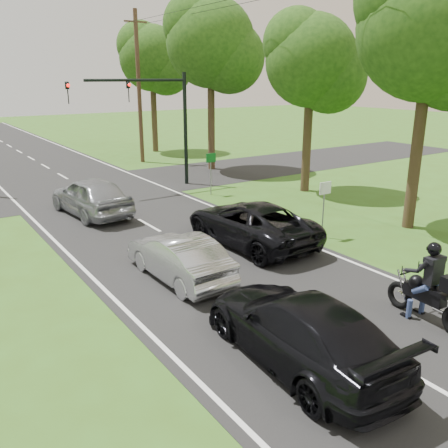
{
  "coord_description": "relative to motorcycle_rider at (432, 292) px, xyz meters",
  "views": [
    {
      "loc": [
        -7.76,
        -8.84,
        5.75
      ],
      "look_at": [
        0.27,
        3.0,
        1.3
      ],
      "focal_mm": 38.0,
      "sensor_mm": 36.0,
      "label": 1
    }
  ],
  "objects": [
    {
      "name": "sign_white",
      "position": [
        2.51,
        6.06,
        0.78
      ],
      "size": [
        0.55,
        0.07,
        2.12
      ],
      "color": "slate",
      "rests_on": "ground"
    },
    {
      "name": "utility_pole_far",
      "position": [
        4.01,
        25.08,
        4.27
      ],
      "size": [
        1.6,
        0.28,
        10.0
      ],
      "color": "#513424",
      "rests_on": "ground"
    },
    {
      "name": "traffic_signal",
      "position": [
        1.15,
        17.08,
        3.32
      ],
      "size": [
        6.38,
        0.44,
        6.0
      ],
      "color": "black",
      "rests_on": "ground"
    },
    {
      "name": "motorcycle_rider",
      "position": [
        0.0,
        0.0,
        0.0
      ],
      "size": [
        0.68,
        2.42,
        2.08
      ],
      "rotation": [
        0.0,
        0.0,
        -0.07
      ],
      "color": "black",
      "rests_on": "ground"
    },
    {
      "name": "tree_row_c",
      "position": [
        7.56,
        11.88,
        5.42
      ],
      "size": [
        4.8,
        4.65,
        8.76
      ],
      "color": "#332316",
      "rests_on": "ground"
    },
    {
      "name": "sign_green",
      "position": [
        2.71,
        14.06,
        0.78
      ],
      "size": [
        0.55,
        0.07,
        2.12
      ],
      "color": "slate",
      "rests_on": "ground"
    },
    {
      "name": "dark_car_behind",
      "position": [
        -3.74,
        0.58,
        -0.06
      ],
      "size": [
        2.43,
        5.25,
        1.49
      ],
      "primitive_type": "imported",
      "rotation": [
        0.0,
        0.0,
        3.07
      ],
      "color": "black",
      "rests_on": "road"
    },
    {
      "name": "tree_row_e",
      "position": [
        7.29,
        28.86,
        6.01
      ],
      "size": [
        5.28,
        5.12,
        9.61
      ],
      "color": "#332316",
      "rests_on": "ground"
    },
    {
      "name": "tree_row_b",
      "position": [
        6.6,
        4.84,
        6.31
      ],
      "size": [
        5.6,
        5.43,
        10.06
      ],
      "color": "#332316",
      "rests_on": "ground"
    },
    {
      "name": "silver_suv",
      "position": [
        -3.57,
        13.88,
        0.03
      ],
      "size": [
        2.46,
        5.1,
        1.68
      ],
      "primitive_type": "imported",
      "rotation": [
        0.0,
        0.0,
        3.24
      ],
      "color": "#999CA1",
      "rests_on": "road"
    },
    {
      "name": "road",
      "position": [
        -2.19,
        13.08,
        -0.81
      ],
      "size": [
        8.0,
        100.0,
        0.01
      ],
      "primitive_type": "cube",
      "color": "black",
      "rests_on": "ground"
    },
    {
      "name": "silver_sedan",
      "position": [
        -3.76,
        5.72,
        -0.13
      ],
      "size": [
        1.55,
        4.17,
        1.36
      ],
      "primitive_type": "imported",
      "rotation": [
        0.0,
        0.0,
        3.17
      ],
      "color": "#AEAFB3",
      "rests_on": "road"
    },
    {
      "name": "ground",
      "position": [
        -2.19,
        3.08,
        -0.82
      ],
      "size": [
        140.0,
        140.0,
        0.0
      ],
      "primitive_type": "plane",
      "color": "#375B19",
      "rests_on": "ground"
    },
    {
      "name": "tree_row_d",
      "position": [
        6.91,
        19.84,
        6.61
      ],
      "size": [
        5.76,
        5.58,
        10.45
      ],
      "color": "#332316",
      "rests_on": "ground"
    },
    {
      "name": "cross_road",
      "position": [
        -2.19,
        19.08,
        -0.81
      ],
      "size": [
        60.0,
        7.0,
        0.01
      ],
      "primitive_type": "cube",
      "color": "black",
      "rests_on": "ground"
    },
    {
      "name": "dark_suv",
      "position": [
        -0.1,
        7.08,
        -0.05
      ],
      "size": [
        2.67,
        5.54,
        1.52
      ],
      "primitive_type": "imported",
      "rotation": [
        0.0,
        0.0,
        3.17
      ],
      "color": "black",
      "rests_on": "road"
    }
  ]
}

